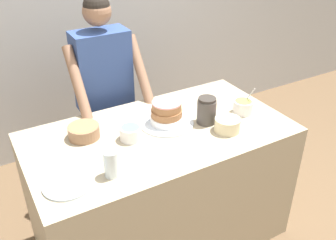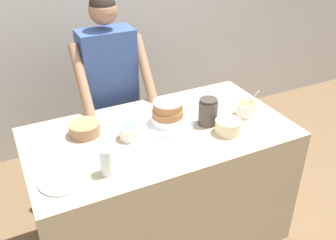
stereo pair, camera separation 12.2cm
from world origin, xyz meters
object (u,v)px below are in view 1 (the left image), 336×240
object	(u,v)px
cake	(167,114)
drinking_glass	(111,164)
frosting_bowl_blue	(131,133)
ceramic_plate	(67,184)
frosting_bowl_olive	(243,106)
frosting_bowl_yellow	(84,131)
person_baker	(104,84)
stoneware_jar	(207,111)
frosting_bowl_pink	(227,124)

from	to	relation	value
cake	drinking_glass	size ratio (longest dim) A/B	2.33
frosting_bowl_blue	ceramic_plate	bearing A→B (deg)	-153.59
frosting_bowl_olive	frosting_bowl_yellow	bearing A→B (deg)	167.00
drinking_glass	frosting_bowl_yellow	bearing A→B (deg)	90.60
person_baker	cake	distance (m)	0.63
frosting_bowl_olive	frosting_bowl_blue	bearing A→B (deg)	174.51
frosting_bowl_olive	stoneware_jar	size ratio (longest dim) A/B	1.03
frosting_bowl_olive	frosting_bowl_pink	size ratio (longest dim) A/B	1.14
cake	frosting_bowl_yellow	world-z (taller)	cake
drinking_glass	stoneware_jar	world-z (taller)	stoneware_jar
frosting_bowl_pink	ceramic_plate	bearing A→B (deg)	-178.94
drinking_glass	stoneware_jar	xyz separation A→B (m)	(0.74, 0.21, 0.01)
frosting_bowl_yellow	frosting_bowl_olive	xyz separation A→B (m)	(1.03, -0.24, 0.01)
frosting_bowl_olive	ceramic_plate	xyz separation A→B (m)	(-1.25, -0.15, -0.04)
person_baker	frosting_bowl_pink	world-z (taller)	person_baker
cake	stoneware_jar	distance (m)	0.26
frosting_bowl_olive	drinking_glass	xyz separation A→B (m)	(-1.03, -0.19, 0.03)
person_baker	ceramic_plate	distance (m)	1.05
person_baker	drinking_glass	size ratio (longest dim) A/B	10.85
cake	ceramic_plate	bearing A→B (deg)	-159.08
cake	frosting_bowl_pink	distance (m)	0.39
person_baker	frosting_bowl_yellow	xyz separation A→B (m)	(-0.33, -0.50, -0.04)
person_baker	stoneware_jar	size ratio (longest dim) A/B	9.25
frosting_bowl_pink	drinking_glass	world-z (taller)	drinking_glass
drinking_glass	ceramic_plate	bearing A→B (deg)	170.76
cake	stoneware_jar	xyz separation A→B (m)	(0.23, -0.11, 0.02)
frosting_bowl_blue	ceramic_plate	xyz separation A→B (m)	(-0.46, -0.23, -0.04)
cake	ceramic_plate	size ratio (longest dim) A/B	1.40
frosting_bowl_olive	stoneware_jar	distance (m)	0.29
frosting_bowl_pink	stoneware_jar	xyz separation A→B (m)	(-0.05, 0.15, 0.04)
frosting_bowl_blue	frosting_bowl_pink	world-z (taller)	frosting_bowl_pink
frosting_bowl_pink	person_baker	bearing A→B (deg)	118.35
frosting_bowl_olive	frosting_bowl_pink	world-z (taller)	frosting_bowl_olive
person_baker	frosting_bowl_yellow	size ratio (longest dim) A/B	8.59
person_baker	frosting_bowl_olive	distance (m)	1.02
frosting_bowl_olive	ceramic_plate	bearing A→B (deg)	-173.11
frosting_bowl_pink	drinking_glass	xyz separation A→B (m)	(-0.79, -0.06, 0.03)
person_baker	frosting_bowl_pink	size ratio (longest dim) A/B	10.25
ceramic_plate	stoneware_jar	bearing A→B (deg)	9.89
frosting_bowl_olive	person_baker	bearing A→B (deg)	133.71
cake	ceramic_plate	distance (m)	0.79
ceramic_plate	cake	bearing A→B (deg)	20.92
frosting_bowl_blue	frosting_bowl_yellow	size ratio (longest dim) A/B	0.69
frosting_bowl_blue	stoneware_jar	world-z (taller)	stoneware_jar
frosting_bowl_pink	stoneware_jar	distance (m)	0.16
person_baker	stoneware_jar	world-z (taller)	person_baker
cake	drinking_glass	world-z (taller)	cake
drinking_glass	ceramic_plate	world-z (taller)	drinking_glass
person_baker	ceramic_plate	world-z (taller)	person_baker
frosting_bowl_yellow	frosting_bowl_pink	size ratio (longest dim) A/B	1.19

